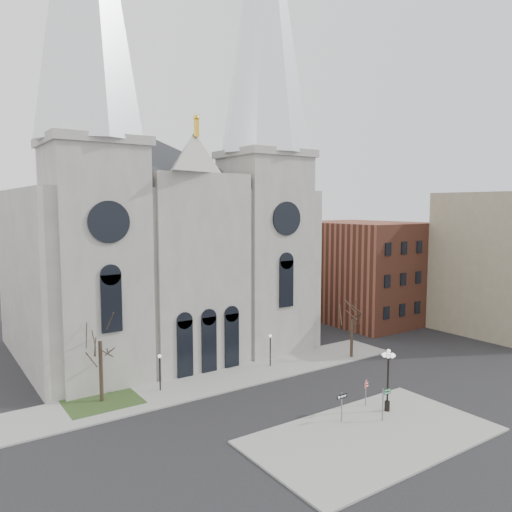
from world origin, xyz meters
TOP-DOWN VIEW (x-y plane):
  - ground at (0.00, 0.00)m, footprint 160.00×160.00m
  - sidewalk_near at (3.00, -5.00)m, footprint 18.00×10.00m
  - sidewalk_far at (0.00, 11.00)m, footprint 40.00×6.00m
  - grass_patch at (-11.00, 12.00)m, footprint 6.00×5.00m
  - cathedral at (0.00, 22.86)m, footprint 33.00×26.66m
  - bg_building_brick at (30.00, 22.00)m, footprint 14.00×18.00m
  - bg_building_tan at (38.00, 6.00)m, footprint 10.00×14.00m
  - tree_left at (-11.00, 12.00)m, footprint 3.20×3.20m
  - tree_right at (15.00, 9.00)m, footprint 3.20×3.20m
  - ped_lamp_left at (-6.00, 11.50)m, footprint 0.32×0.32m
  - ped_lamp_right at (6.00, 11.50)m, footprint 0.32×0.32m
  - stop_sign at (6.47, -1.07)m, footprint 0.78×0.11m
  - globe_lamp at (7.11, -2.77)m, footprint 1.22×1.22m
  - one_way_sign at (2.74, -2.13)m, footprint 0.98×0.10m
  - street_name_sign at (5.47, -3.82)m, footprint 0.80×0.13m

SIDE VIEW (x-z plane):
  - ground at x=0.00m, z-range 0.00..0.00m
  - sidewalk_near at x=3.00m, z-range 0.00..0.14m
  - sidewalk_far at x=0.00m, z-range 0.00..0.14m
  - grass_patch at x=-11.00m, z-range 0.00..0.18m
  - street_name_sign at x=5.47m, z-range 0.35..2.85m
  - one_way_sign at x=2.74m, z-range 0.53..2.75m
  - stop_sign at x=6.47m, z-range 0.62..2.78m
  - ped_lamp_left at x=-6.00m, z-range 0.70..3.96m
  - ped_lamp_right at x=6.00m, z-range 0.70..3.96m
  - globe_lamp at x=7.11m, z-range 0.78..5.81m
  - tree_right at x=15.00m, z-range 1.47..7.47m
  - tree_left at x=-11.00m, z-range 1.83..9.33m
  - bg_building_brick at x=30.00m, z-range 0.00..14.00m
  - bg_building_tan at x=38.00m, z-range 0.00..18.00m
  - cathedral at x=0.00m, z-range -8.52..45.48m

